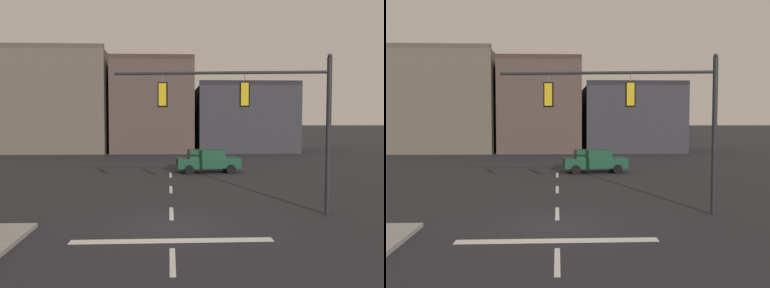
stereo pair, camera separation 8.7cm
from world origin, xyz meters
The scene contains 6 objects.
ground_plane centered at (0.00, 0.00, 0.00)m, with size 400.00×400.00×0.00m, color #232328.
stop_bar_paint centered at (0.00, -2.00, 0.00)m, with size 6.40×0.50×0.01m, color silver.
lane_centreline centered at (0.00, 2.00, 0.00)m, with size 0.16×26.40×0.01m.
signal_mast_near_side centered at (3.60, 1.86, 4.28)m, with size 8.64×1.30×6.37m.
car_lot_nearside centered at (2.61, 15.30, 0.86)m, with size 4.56×2.19×1.61m.
building_row centered at (-5.13, 37.12, 4.95)m, with size 33.35×13.74×11.50m.
Camera 2 is at (0.01, -15.78, 3.88)m, focal length 41.60 mm.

